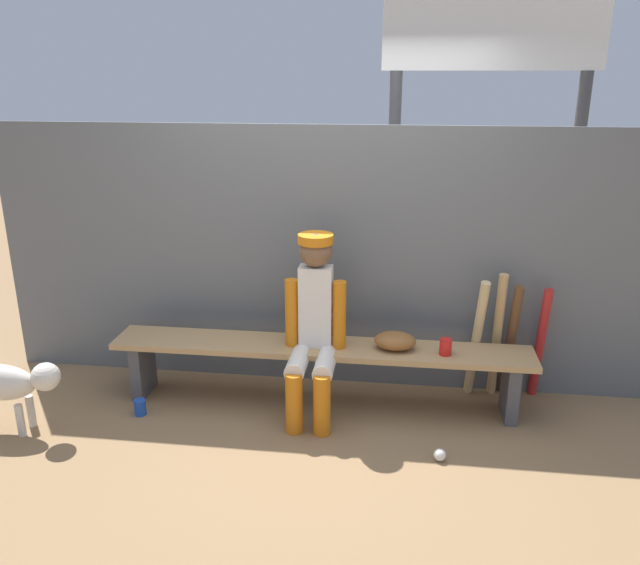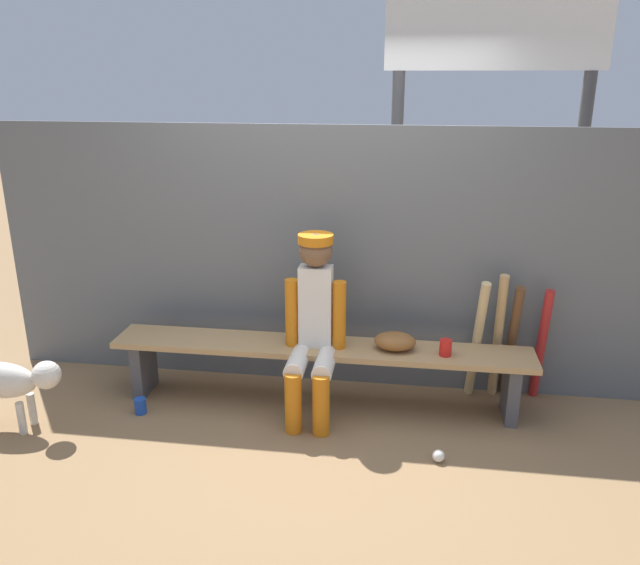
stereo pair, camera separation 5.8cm
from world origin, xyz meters
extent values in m
plane|color=olive|center=(0.00, 0.00, 0.00)|extent=(30.00, 30.00, 0.00)
cube|color=#595E63|center=(0.00, 0.38, 0.94)|extent=(4.87, 0.03, 1.89)
cube|color=tan|center=(0.00, 0.00, 0.43)|extent=(2.87, 0.36, 0.04)
cube|color=#4C4C51|center=(-1.29, 0.00, 0.21)|extent=(0.08, 0.29, 0.41)
cube|color=#4C4C51|center=(1.29, 0.00, 0.21)|extent=(0.08, 0.29, 0.41)
cube|color=silver|center=(-0.03, 0.00, 0.73)|extent=(0.22, 0.13, 0.56)
sphere|color=brown|center=(-0.03, 0.00, 1.12)|extent=(0.22, 0.22, 0.22)
cylinder|color=orange|center=(-0.03, 0.00, 1.20)|extent=(0.23, 0.23, 0.06)
cylinder|color=silver|center=(-0.12, -0.19, 0.41)|extent=(0.13, 0.38, 0.13)
cylinder|color=orange|center=(-0.12, -0.38, 0.21)|extent=(0.11, 0.11, 0.41)
cylinder|color=orange|center=(-0.19, -0.02, 0.68)|extent=(0.09, 0.09, 0.48)
cylinder|color=silver|center=(0.06, -0.19, 0.41)|extent=(0.13, 0.38, 0.13)
cylinder|color=orange|center=(0.06, -0.38, 0.21)|extent=(0.11, 0.11, 0.41)
cylinder|color=orange|center=(0.13, -0.02, 0.68)|extent=(0.09, 0.09, 0.48)
ellipsoid|color=brown|center=(0.51, 0.00, 0.51)|extent=(0.28, 0.20, 0.12)
cylinder|color=tan|center=(1.06, 0.21, 0.46)|extent=(0.11, 0.28, 0.92)
cylinder|color=tan|center=(1.21, 0.27, 0.47)|extent=(0.07, 0.20, 0.94)
cylinder|color=brown|center=(1.31, 0.28, 0.43)|extent=(0.09, 0.24, 0.87)
cylinder|color=#B22323|center=(1.51, 0.29, 0.42)|extent=(0.08, 0.19, 0.84)
sphere|color=white|center=(0.80, -0.59, 0.04)|extent=(0.07, 0.07, 0.07)
cylinder|color=#1E47AD|center=(-1.19, -0.31, 0.06)|extent=(0.08, 0.08, 0.11)
cylinder|color=red|center=(0.84, -0.05, 0.51)|extent=(0.08, 0.08, 0.11)
cylinder|color=#3F3F42|center=(0.43, 1.45, 1.12)|extent=(0.10, 0.10, 2.23)
cylinder|color=#3F3F42|center=(1.90, 1.45, 1.12)|extent=(0.10, 0.10, 2.23)
cube|color=white|center=(1.16, 1.45, 2.69)|extent=(1.71, 0.08, 0.92)
sphere|color=beige|center=(-1.66, -0.59, 0.40)|extent=(0.18, 0.18, 0.18)
cylinder|color=beige|center=(-1.84, -0.53, 0.11)|extent=(0.05, 0.05, 0.22)
cylinder|color=beige|center=(-1.84, -0.65, 0.11)|extent=(0.05, 0.05, 0.22)
camera|label=1|loc=(0.51, -3.92, 2.21)|focal=35.46mm
camera|label=2|loc=(0.57, -3.91, 2.21)|focal=35.46mm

